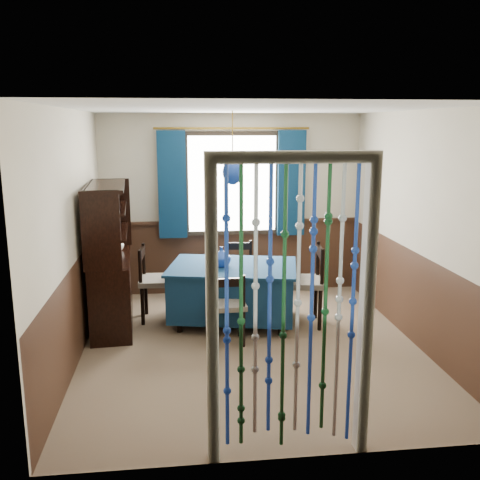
{
  "coord_description": "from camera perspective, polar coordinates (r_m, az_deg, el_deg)",
  "views": [
    {
      "loc": [
        -0.75,
        -5.36,
        2.34
      ],
      "look_at": [
        -0.06,
        0.52,
        1.07
      ],
      "focal_mm": 40.0,
      "sensor_mm": 36.0,
      "label": 1
    }
  ],
  "objects": [
    {
      "name": "bowl_shelf",
      "position": [
        6.12,
        -13.58,
        0.92
      ],
      "size": [
        0.24,
        0.24,
        0.06
      ],
      "primitive_type": "imported",
      "rotation": [
        0.0,
        0.0,
        -0.06
      ],
      "color": "beige",
      "rests_on": "sideboard"
    },
    {
      "name": "wainscot_right",
      "position": [
        6.21,
        17.84,
        -5.7
      ],
      "size": [
        0.0,
        4.0,
        4.0
      ],
      "primitive_type": "plane",
      "rotation": [
        1.57,
        0.0,
        -1.57
      ],
      "color": "#382115",
      "rests_on": "ground"
    },
    {
      "name": "floor",
      "position": [
        5.89,
        1.19,
        -11.25
      ],
      "size": [
        4.0,
        4.0,
        0.0
      ],
      "primitive_type": "plane",
      "color": "brown",
      "rests_on": "ground"
    },
    {
      "name": "wall_back",
      "position": [
        7.48,
        -0.88,
        3.77
      ],
      "size": [
        3.6,
        0.0,
        3.6
      ],
      "primitive_type": "plane",
      "rotation": [
        1.57,
        0.0,
        0.0
      ],
      "color": "beige",
      "rests_on": "ground"
    },
    {
      "name": "chair_near",
      "position": [
        5.82,
        -1.37,
        -7.03
      ],
      "size": [
        0.41,
        0.39,
        0.8
      ],
      "rotation": [
        0.0,
        0.0,
        0.04
      ],
      "color": "black",
      "rests_on": "floor"
    },
    {
      "name": "vase_sideboard",
      "position": [
        6.65,
        -12.99,
        -0.32
      ],
      "size": [
        0.21,
        0.21,
        0.19
      ],
      "primitive_type": "imported",
      "rotation": [
        0.0,
        0.0,
        0.17
      ],
      "color": "beige",
      "rests_on": "sideboard"
    },
    {
      "name": "wall_left",
      "position": [
        5.57,
        -17.43,
        0.29
      ],
      "size": [
        0.0,
        4.0,
        4.0
      ],
      "primitive_type": "plane",
      "rotation": [
        1.57,
        0.0,
        1.57
      ],
      "color": "beige",
      "rests_on": "ground"
    },
    {
      "name": "wall_right",
      "position": [
        6.03,
        18.43,
        1.11
      ],
      "size": [
        0.0,
        4.0,
        4.0
      ],
      "primitive_type": "plane",
      "rotation": [
        1.57,
        0.0,
        -1.57
      ],
      "color": "beige",
      "rests_on": "ground"
    },
    {
      "name": "window",
      "position": [
        7.39,
        -0.85,
        6.01
      ],
      "size": [
        1.32,
        0.12,
        1.42
      ],
      "primitive_type": "cube",
      "color": "black",
      "rests_on": "wall_back"
    },
    {
      "name": "chair_right",
      "position": [
        6.39,
        6.97,
        -4.54
      ],
      "size": [
        0.52,
        0.54,
        0.97
      ],
      "rotation": [
        0.0,
        0.0,
        1.43
      ],
      "color": "black",
      "rests_on": "floor"
    },
    {
      "name": "wainscot_front",
      "position": [
        3.92,
        5.38,
        -15.96
      ],
      "size": [
        3.6,
        0.0,
        3.6
      ],
      "primitive_type": "plane",
      "rotation": [
        -1.57,
        0.0,
        0.0
      ],
      "color": "#382115",
      "rests_on": "ground"
    },
    {
      "name": "chair_far",
      "position": [
        7.08,
        -0.18,
        -3.38
      ],
      "size": [
        0.45,
        0.44,
        0.83
      ],
      "rotation": [
        0.0,
        0.0,
        3.03
      ],
      "color": "black",
      "rests_on": "floor"
    },
    {
      "name": "wall_front",
      "position": [
        3.61,
        5.67,
        -5.51
      ],
      "size": [
        3.6,
        0.0,
        3.6
      ],
      "primitive_type": "plane",
      "rotation": [
        -1.57,
        0.0,
        0.0
      ],
      "color": "beige",
      "rests_on": "ground"
    },
    {
      "name": "dining_table",
      "position": [
        6.42,
        -0.76,
        -5.29
      ],
      "size": [
        1.67,
        1.32,
        0.71
      ],
      "rotation": [
        0.0,
        0.0,
        -0.21
      ],
      "color": "#0D2743",
      "rests_on": "floor"
    },
    {
      "name": "doorway",
      "position": [
        3.73,
        5.4,
        -8.16
      ],
      "size": [
        1.16,
        0.12,
        2.18
      ],
      "primitive_type": null,
      "color": "silver",
      "rests_on": "ground"
    },
    {
      "name": "ceiling",
      "position": [
        5.41,
        1.31,
        13.84
      ],
      "size": [
        4.0,
        4.0,
        0.0
      ],
      "primitive_type": "plane",
      "rotation": [
        3.14,
        0.0,
        0.0
      ],
      "color": "silver",
      "rests_on": "ground"
    },
    {
      "name": "wainscot_back",
      "position": [
        7.61,
        -0.85,
        -1.85
      ],
      "size": [
        3.6,
        0.0,
        3.6
      ],
      "primitive_type": "plane",
      "rotation": [
        1.57,
        0.0,
        0.0
      ],
      "color": "#382115",
      "rests_on": "ground"
    },
    {
      "name": "sideboard",
      "position": [
        6.44,
        -13.66,
        -3.97
      ],
      "size": [
        0.54,
        1.32,
        1.69
      ],
      "rotation": [
        0.0,
        0.0,
        0.07
      ],
      "color": "black",
      "rests_on": "floor"
    },
    {
      "name": "vase_table",
      "position": [
        6.27,
        -1.99,
        -1.88
      ],
      "size": [
        0.22,
        0.22,
        0.21
      ],
      "primitive_type": "imported",
      "rotation": [
        0.0,
        0.0,
        -0.08
      ],
      "color": "navy",
      "rests_on": "dining_table"
    },
    {
      "name": "chair_left",
      "position": [
        6.59,
        -8.99,
        -4.33
      ],
      "size": [
        0.46,
        0.48,
        0.92
      ],
      "rotation": [
        0.0,
        0.0,
        -1.63
      ],
      "color": "black",
      "rests_on": "floor"
    },
    {
      "name": "wainscot_left",
      "position": [
        5.76,
        -16.81,
        -7.03
      ],
      "size": [
        0.0,
        4.0,
        4.0
      ],
      "primitive_type": "plane",
      "rotation": [
        1.57,
        0.0,
        1.57
      ],
      "color": "#382115",
      "rests_on": "ground"
    },
    {
      "name": "pendant_lamp",
      "position": [
        6.14,
        -0.8,
        7.29
      ],
      "size": [
        0.24,
        0.24,
        0.83
      ],
      "color": "olive",
      "rests_on": "ceiling"
    }
  ]
}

